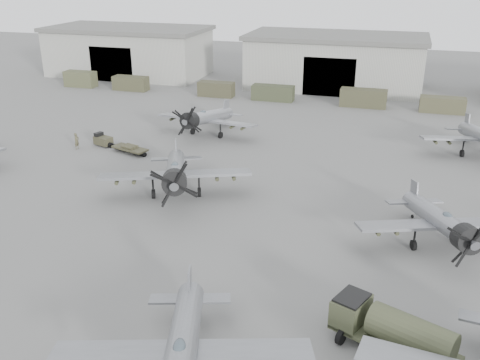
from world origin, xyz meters
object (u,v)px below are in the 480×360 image
at_px(aircraft_mid_2, 442,222).
at_px(tug_trailer, 113,144).
at_px(ground_crew, 77,141).
at_px(aircraft_mid_1, 175,172).
at_px(aircraft_near_1, 181,352).
at_px(fuel_tanker, 393,329).
at_px(aircraft_far_0, 206,118).

relative_size(aircraft_mid_2, tug_trailer, 1.61).
distance_m(aircraft_mid_2, ground_crew, 40.22).
height_order(aircraft_mid_1, aircraft_mid_2, aircraft_mid_1).
height_order(aircraft_near_1, fuel_tanker, aircraft_near_1).
bearing_deg(ground_crew, aircraft_mid_1, -114.13).
distance_m(aircraft_mid_2, tug_trailer, 37.11).
bearing_deg(tug_trailer, aircraft_near_1, -37.71).
bearing_deg(aircraft_near_1, aircraft_mid_2, 37.85).
xyz_separation_m(aircraft_mid_1, aircraft_mid_2, (22.21, -3.04, -0.24)).
relative_size(aircraft_far_0, tug_trailer, 1.69).
relative_size(aircraft_near_1, ground_crew, 6.92).
xyz_separation_m(aircraft_near_1, tug_trailer, (-21.82, 32.10, -1.78)).
distance_m(aircraft_near_1, fuel_tanker, 11.40).
relative_size(aircraft_near_1, aircraft_far_0, 1.01).
relative_size(tug_trailer, ground_crew, 4.05).
bearing_deg(aircraft_near_1, aircraft_mid_1, 96.17).
distance_m(fuel_tanker, tug_trailer, 41.01).
bearing_deg(aircraft_near_1, tug_trailer, 106.48).
height_order(tug_trailer, ground_crew, ground_crew).
bearing_deg(aircraft_mid_1, aircraft_mid_2, -30.31).
bearing_deg(ground_crew, fuel_tanker, -119.44).
xyz_separation_m(aircraft_mid_1, fuel_tanker, (19.26, -15.63, -0.96)).
relative_size(aircraft_mid_2, fuel_tanker, 1.69).
bearing_deg(aircraft_mid_2, fuel_tanker, -124.02).
xyz_separation_m(aircraft_mid_2, ground_crew, (-38.29, 12.25, -1.30)).
height_order(aircraft_near_1, tug_trailer, aircraft_near_1).
height_order(aircraft_far_0, tug_trailer, aircraft_far_0).
bearing_deg(aircraft_mid_1, fuel_tanker, -61.57).
distance_m(aircraft_mid_1, fuel_tanker, 24.82).
height_order(aircraft_near_1, aircraft_far_0, aircraft_near_1).
xyz_separation_m(aircraft_mid_2, tug_trailer, (-34.48, 13.61, -1.67)).
xyz_separation_m(aircraft_mid_2, aircraft_far_0, (-25.97, 20.91, 0.07)).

